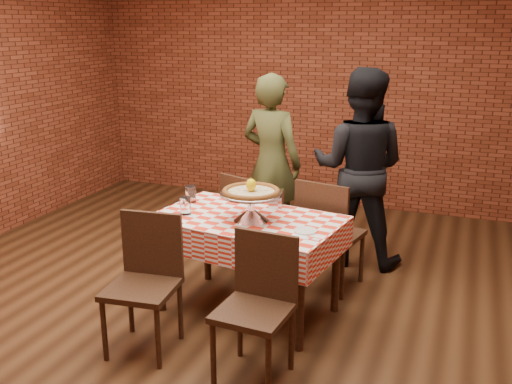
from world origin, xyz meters
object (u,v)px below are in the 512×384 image
table (248,265)px  water_glass_right (191,194)px  chair_far_right (331,233)px  pizza (251,192)px  water_glass_left (186,206)px  chair_near_left (141,287)px  chair_near_right (253,312)px  condiment_caddy (276,199)px  chair_far_left (252,221)px  diner_olive (271,163)px  pizza_stand (251,207)px  diner_black (359,168)px

table → water_glass_right: (-0.57, 0.20, 0.45)m
chair_far_right → pizza: bearing=70.3°
water_glass_left → chair_near_left: size_ratio=0.14×
pizza → water_glass_left: size_ratio=3.17×
chair_near_right → condiment_caddy: bearing=105.8°
chair_far_left → diner_olive: (-0.01, 0.53, 0.41)m
chair_near_right → diner_olive: diner_olive is taller
pizza_stand → chair_far_right: pizza_stand is taller
condiment_caddy → diner_black: bearing=59.5°
pizza_stand → diner_black: diner_black is taller
pizza_stand → chair_near_left: 0.96m
table → water_glass_left: water_glass_left is taller
water_glass_left → diner_black: diner_black is taller
table → water_glass_right: 0.75m
table → water_glass_right: water_glass_right is taller
diner_black → table: bearing=65.1°
chair_far_right → diner_olive: (-0.76, 0.66, 0.38)m
water_glass_left → diner_olive: bearing=82.5°
pizza_stand → chair_near_left: bearing=-125.0°
pizza_stand → condiment_caddy: size_ratio=3.19×
chair_far_right → water_glass_right: bearing=35.8°
table → pizza_stand: 0.49m
chair_near_left → diner_olive: (0.18, 2.09, 0.39)m
table → pizza_stand: (0.05, -0.05, 0.49)m
water_glass_right → chair_near_right: chair_near_right is taller
pizza_stand → water_glass_left: bearing=-175.0°
water_glass_right → table: bearing=-19.1°
pizza_stand → condiment_caddy: bearing=77.5°
water_glass_left → diner_olive: size_ratio=0.08×
diner_olive → diner_black: size_ratio=0.96×
water_glass_left → chair_far_left: bearing=77.8°
chair_near_right → chair_far_left: chair_near_right is taller
table → chair_near_right: size_ratio=1.47×
pizza → chair_far_left: (-0.32, 0.84, -0.53)m
pizza_stand → chair_near_right: pizza_stand is taller
water_glass_left → chair_near_left: chair_near_left is taller
condiment_caddy → water_glass_right: bearing=-177.1°
chair_near_left → chair_far_left: (0.18, 1.55, -0.02)m
chair_near_left → chair_near_right: chair_near_left is taller
condiment_caddy → chair_far_right: size_ratio=0.15×
chair_far_right → pizza_stand: bearing=70.3°
diner_black → chair_near_right: bearing=83.4°
water_glass_left → chair_far_left: water_glass_left is taller
pizza → chair_near_left: pizza is taller
table → chair_near_right: chair_near_right is taller
table → water_glass_left: size_ratio=10.18×
condiment_caddy → chair_far_left: 0.74m
water_glass_left → chair_near_right: size_ratio=0.14×
pizza_stand → water_glass_right: 0.66m
pizza_stand → chair_near_left: pizza_stand is taller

